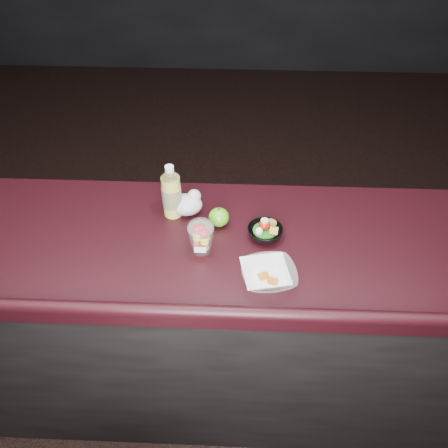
{
  "coord_description": "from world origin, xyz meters",
  "views": [
    {
      "loc": [
        0.15,
        -1.06,
        2.33
      ],
      "look_at": [
        0.09,
        0.31,
        1.1
      ],
      "focal_mm": 40.0,
      "sensor_mm": 36.0,
      "label": 1
    }
  ],
  "objects_px": {
    "snack_bowl": "(265,231)",
    "lemonade_bottle": "(172,195)",
    "green_apple": "(219,217)",
    "takeout_bowl": "(269,275)",
    "fruit_cup": "(201,236)"
  },
  "relations": [
    {
      "from": "lemonade_bottle",
      "to": "green_apple",
      "type": "bearing_deg",
      "value": -16.84
    },
    {
      "from": "green_apple",
      "to": "takeout_bowl",
      "type": "bearing_deg",
      "value": -56.43
    },
    {
      "from": "fruit_cup",
      "to": "green_apple",
      "type": "xyz_separation_m",
      "value": [
        0.06,
        0.14,
        -0.03
      ]
    },
    {
      "from": "lemonade_bottle",
      "to": "fruit_cup",
      "type": "relative_size",
      "value": 1.67
    },
    {
      "from": "snack_bowl",
      "to": "takeout_bowl",
      "type": "relative_size",
      "value": 0.75
    },
    {
      "from": "takeout_bowl",
      "to": "snack_bowl",
      "type": "bearing_deg",
      "value": 92.57
    },
    {
      "from": "takeout_bowl",
      "to": "fruit_cup",
      "type": "bearing_deg",
      "value": 150.67
    },
    {
      "from": "lemonade_bottle",
      "to": "green_apple",
      "type": "height_order",
      "value": "lemonade_bottle"
    },
    {
      "from": "lemonade_bottle",
      "to": "takeout_bowl",
      "type": "height_order",
      "value": "lemonade_bottle"
    },
    {
      "from": "fruit_cup",
      "to": "green_apple",
      "type": "bearing_deg",
      "value": 68.39
    },
    {
      "from": "lemonade_bottle",
      "to": "fruit_cup",
      "type": "distance_m",
      "value": 0.24
    },
    {
      "from": "lemonade_bottle",
      "to": "fruit_cup",
      "type": "bearing_deg",
      "value": -57.35
    },
    {
      "from": "snack_bowl",
      "to": "lemonade_bottle",
      "type": "bearing_deg",
      "value": 162.18
    },
    {
      "from": "fruit_cup",
      "to": "takeout_bowl",
      "type": "distance_m",
      "value": 0.29
    },
    {
      "from": "fruit_cup",
      "to": "lemonade_bottle",
      "type": "bearing_deg",
      "value": 122.65
    }
  ]
}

